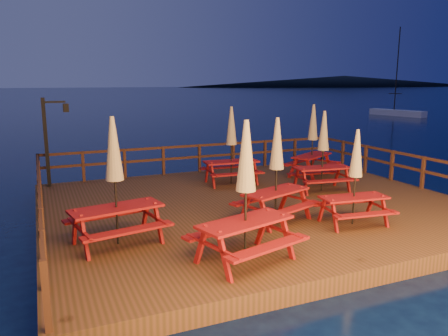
% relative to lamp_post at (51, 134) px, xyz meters
% --- Properties ---
extents(ground, '(500.00, 500.00, 0.00)m').
position_rel_lamp_post_xyz_m(ground, '(5.39, -4.55, -2.20)').
color(ground, black).
rests_on(ground, ground).
extents(deck, '(12.00, 10.00, 0.40)m').
position_rel_lamp_post_xyz_m(deck, '(5.39, -4.55, -2.00)').
color(deck, '#412D15').
rests_on(deck, ground).
extents(deck_piles, '(11.44, 9.44, 1.40)m').
position_rel_lamp_post_xyz_m(deck_piles, '(5.39, -4.55, -2.50)').
color(deck_piles, '#372311').
rests_on(deck_piles, ground).
extents(railing, '(11.80, 9.75, 1.10)m').
position_rel_lamp_post_xyz_m(railing, '(5.39, -2.77, -1.03)').
color(railing, '#372311').
rests_on(railing, deck).
extents(lamp_post, '(0.85, 0.18, 3.00)m').
position_rel_lamp_post_xyz_m(lamp_post, '(0.00, 0.00, 0.00)').
color(lamp_post, black).
rests_on(lamp_post, deck).
extents(headland_right, '(230.40, 86.40, 7.00)m').
position_rel_lamp_post_xyz_m(headland_right, '(190.39, 225.45, 1.30)').
color(headland_right, black).
rests_on(headland_right, ground).
extents(sailboat, '(2.34, 6.79, 9.95)m').
position_rel_lamp_post_xyz_m(sailboat, '(37.27, 22.35, -1.86)').
color(sailboat, silver).
rests_on(sailboat, ground).
extents(picnic_table_0, '(2.00, 1.72, 2.60)m').
position_rel_lamp_post_xyz_m(picnic_table_0, '(8.05, -4.08, -0.44)').
color(picnic_table_0, maroon).
rests_on(picnic_table_0, deck).
extents(picnic_table_1, '(2.39, 2.26, 2.69)m').
position_rel_lamp_post_xyz_m(picnic_table_1, '(9.01, -2.09, -0.40)').
color(picnic_table_1, maroon).
rests_on(picnic_table_1, deck).
extents(picnic_table_2, '(2.24, 1.96, 2.82)m').
position_rel_lamp_post_xyz_m(picnic_table_2, '(1.06, -6.31, -0.33)').
color(picnic_table_2, maroon).
rests_on(picnic_table_2, deck).
extents(picnic_table_3, '(1.83, 1.57, 2.39)m').
position_rel_lamp_post_xyz_m(picnic_table_3, '(6.72, -7.26, -0.55)').
color(picnic_table_3, maroon).
rests_on(picnic_table_3, deck).
extents(picnic_table_4, '(2.26, 2.06, 2.66)m').
position_rel_lamp_post_xyz_m(picnic_table_4, '(5.07, -6.26, -0.41)').
color(picnic_table_4, maroon).
rests_on(picnic_table_4, deck).
extents(picnic_table_5, '(2.34, 2.10, 2.83)m').
position_rel_lamp_post_xyz_m(picnic_table_5, '(3.23, -8.26, -0.33)').
color(picnic_table_5, maroon).
rests_on(picnic_table_5, deck).
extents(picnic_table_6, '(1.99, 1.68, 2.68)m').
position_rel_lamp_post_xyz_m(picnic_table_6, '(5.72, -2.03, -0.40)').
color(picnic_table_6, maroon).
rests_on(picnic_table_6, deck).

